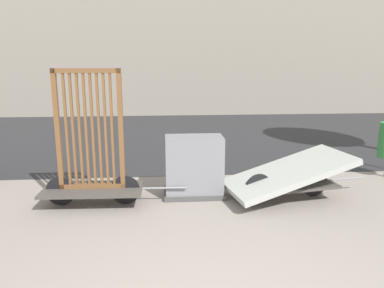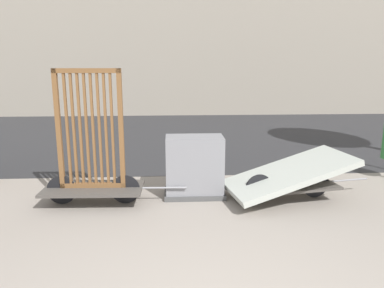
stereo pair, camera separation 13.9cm
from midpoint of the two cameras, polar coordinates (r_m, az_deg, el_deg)
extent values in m
cube|color=#2D2D30|center=(11.41, -2.53, 1.40)|extent=(56.00, 8.31, 0.01)
cube|color=#4C4742|center=(6.11, -15.48, -6.66)|extent=(1.56, 0.79, 0.04)
cylinder|color=black|center=(6.03, -10.80, -6.89)|extent=(0.46, 0.05, 0.46)
cylinder|color=black|center=(6.25, -19.98, -6.75)|extent=(0.46, 0.05, 0.46)
cylinder|color=gray|center=(5.97, -4.87, -6.70)|extent=(0.70, 0.05, 0.03)
cube|color=brown|center=(6.09, -15.51, -6.17)|extent=(1.02, 0.10, 0.07)
cube|color=brown|center=(5.79, -16.55, 10.66)|extent=(1.02, 0.10, 0.07)
cube|color=brown|center=(6.00, -20.41, 1.93)|extent=(0.07, 0.07, 1.84)
cube|color=brown|center=(5.79, -11.45, 2.11)|extent=(0.07, 0.07, 1.84)
cube|color=brown|center=(5.96, -19.20, 1.96)|extent=(0.04, 0.05, 1.77)
cube|color=brown|center=(5.94, -18.30, 1.98)|extent=(0.04, 0.05, 1.77)
cube|color=brown|center=(5.91, -17.39, 2.00)|extent=(0.04, 0.05, 1.77)
cube|color=brown|center=(5.89, -16.48, 2.01)|extent=(0.04, 0.05, 1.77)
cube|color=brown|center=(5.87, -15.55, 2.03)|extent=(0.04, 0.05, 1.77)
cube|color=brown|center=(5.85, -14.62, 2.05)|extent=(0.04, 0.05, 1.77)
cube|color=brown|center=(5.83, -13.69, 2.07)|extent=(0.04, 0.05, 1.77)
cube|color=brown|center=(5.81, -12.74, 2.08)|extent=(0.04, 0.05, 1.77)
cube|color=#4C4742|center=(6.30, 13.67, -5.97)|extent=(1.64, 1.00, 0.04)
cylinder|color=black|center=(6.55, 17.54, -5.67)|extent=(0.46, 0.11, 0.46)
cylinder|color=black|center=(6.09, 9.49, -6.62)|extent=(0.46, 0.11, 0.46)
cylinder|color=gray|center=(6.89, 21.94, -4.95)|extent=(0.69, 0.15, 0.03)
cube|color=#B2B7AD|center=(6.24, 13.77, -4.27)|extent=(2.11, 1.41, 0.61)
cube|color=#4C4C4C|center=(6.34, -0.32, -7.49)|extent=(1.00, 0.59, 0.08)
cube|color=gray|center=(6.20, -0.33, -3.44)|extent=(0.94, 0.53, 1.01)
camera|label=1|loc=(0.07, -90.68, -0.15)|focal=35.00mm
camera|label=2|loc=(0.07, 89.32, 0.15)|focal=35.00mm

